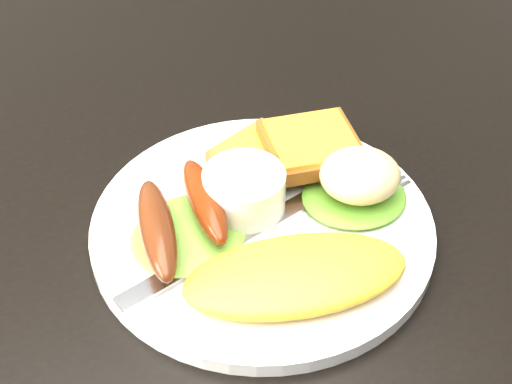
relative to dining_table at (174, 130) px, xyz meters
The scene contains 13 objects.
dining_table is the anchor object (origin of this frame).
dining_chair 0.86m from the dining_table, 66.47° to the left, with size 0.38×0.38×0.05m, color tan.
plate 0.18m from the dining_table, 89.93° to the right, with size 0.25×0.25×0.01m, color white.
lettuce_left 0.18m from the dining_table, 108.27° to the right, with size 0.09×0.08×0.01m, color #65A221.
lettuce_right 0.20m from the dining_table, 69.03° to the right, with size 0.08×0.07×0.01m, color #498B28.
omelette 0.24m from the dining_table, 92.26° to the right, with size 0.15×0.07×0.02m, color yellow.
sausage_a 0.19m from the dining_table, 115.21° to the right, with size 0.02×0.10×0.02m, color #5C320F.
sausage_b 0.17m from the dining_table, 103.39° to the right, with size 0.02×0.09×0.02m, color #6E2B06.
ramekin 0.16m from the dining_table, 92.31° to the right, with size 0.06×0.06×0.04m, color white.
toast_a 0.13m from the dining_table, 74.77° to the right, with size 0.06×0.06×0.01m, color brown.
toast_b 0.16m from the dining_table, 64.53° to the right, with size 0.07×0.07×0.01m, color #905517.
potato_salad 0.21m from the dining_table, 68.07° to the right, with size 0.06×0.06×0.03m, color #EFEAAE.
fork 0.19m from the dining_table, 100.07° to the right, with size 0.18×0.01×0.00m, color #ADAFB7.
Camera 1 is at (-0.18, -0.50, 1.13)m, focal length 50.00 mm.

